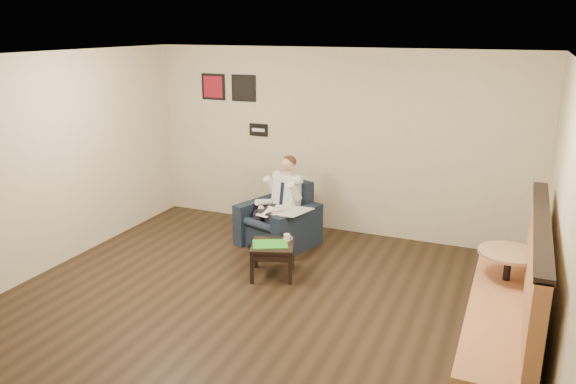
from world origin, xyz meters
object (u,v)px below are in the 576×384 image
at_px(armchair, 278,215).
at_px(cafe_table, 505,286).
at_px(seated_man, 272,206).
at_px(side_table, 273,260).
at_px(smartphone, 277,239).
at_px(banquette, 504,287).
at_px(green_folder, 270,244).
at_px(coffee_mug, 287,237).

distance_m(armchair, cafe_table, 3.33).
bearing_deg(seated_man, side_table, -46.50).
xyz_separation_m(armchair, side_table, (0.37, -1.02, -0.24)).
distance_m(smartphone, banquette, 2.93).
bearing_deg(green_folder, coffee_mug, 53.41).
bearing_deg(smartphone, armchair, 103.49).
height_order(armchair, banquette, banquette).
relative_size(armchair, smartphone, 6.89).
relative_size(armchair, green_folder, 2.14).
xyz_separation_m(banquette, cafe_table, (0.01, 0.68, -0.29)).
xyz_separation_m(green_folder, cafe_table, (2.81, -0.00, -0.04)).
relative_size(coffee_mug, banquette, 0.03).
xyz_separation_m(armchair, green_folder, (0.35, -1.05, -0.01)).
distance_m(green_folder, coffee_mug, 0.25).
bearing_deg(smartphone, banquette, -27.18).
bearing_deg(armchair, coffee_mug, -40.54).
bearing_deg(banquette, green_folder, 166.26).
relative_size(green_folder, coffee_mug, 4.74).
bearing_deg(green_folder, armchair, 108.63).
xyz_separation_m(armchair, banquette, (3.15, -1.73, 0.24)).
bearing_deg(seated_man, cafe_table, 2.65).
distance_m(armchair, seated_man, 0.21).
bearing_deg(side_table, banquette, -14.39).
distance_m(armchair, banquette, 3.60).
relative_size(coffee_mug, smartphone, 0.68).
distance_m(green_folder, smartphone, 0.19).
height_order(armchair, seated_man, seated_man).
distance_m(seated_man, cafe_table, 3.34).
bearing_deg(cafe_table, green_folder, 179.90).
distance_m(green_folder, banquette, 2.89).
distance_m(armchair, smartphone, 0.93).
distance_m(seated_man, side_table, 1.08).
bearing_deg(smartphone, green_folder, -103.96).
xyz_separation_m(side_table, cafe_table, (2.78, -0.03, 0.18)).
xyz_separation_m(seated_man, coffee_mug, (0.54, -0.74, -0.14)).
relative_size(armchair, side_table, 1.75).
distance_m(side_table, coffee_mug, 0.34).
bearing_deg(green_folder, banquette, -13.74).
xyz_separation_m(coffee_mug, banquette, (2.65, -0.88, 0.21)).
xyz_separation_m(seated_man, side_table, (0.41, -0.91, -0.40)).
distance_m(armchair, side_table, 1.11).
bearing_deg(armchair, green_folder, -52.32).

